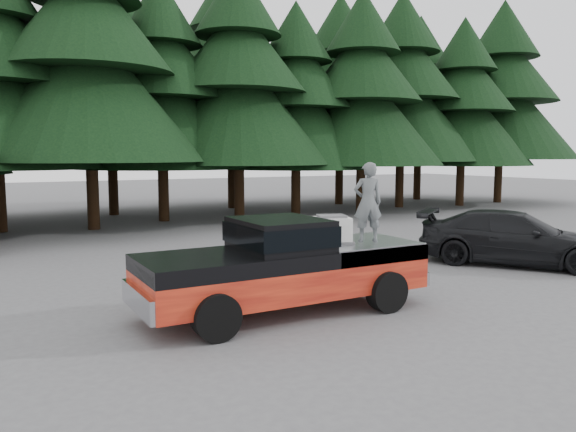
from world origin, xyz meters
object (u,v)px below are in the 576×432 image
pickup_truck (284,280)px  air_compressor (331,231)px  man_on_bed (368,202)px  parked_car (515,238)px

pickup_truck → air_compressor: (1.16, 0.04, 0.93)m
pickup_truck → air_compressor: 1.48m
air_compressor → man_on_bed: 1.00m
air_compressor → parked_car: 7.20m
air_compressor → man_on_bed: bearing=5.5°
pickup_truck → man_on_bed: size_ratio=3.55×
parked_car → man_on_bed: bearing=155.7°
man_on_bed → pickup_truck: bearing=15.3°
air_compressor → parked_car: size_ratio=0.14×
man_on_bed → parked_car: man_on_bed is taller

